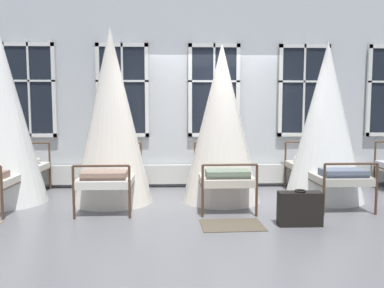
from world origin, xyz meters
name	(u,v)px	position (x,y,z in m)	size (l,w,h in m)	color
ground	(220,200)	(0.00, 0.00, 0.00)	(21.88, 21.88, 0.00)	slate
back_wall_with_windows	(213,93)	(0.00, 1.18, 1.79)	(11.91, 0.10, 3.57)	silver
window_bank	(214,132)	(0.00, 1.06, 1.06)	(7.82, 0.10, 2.63)	black
cot_first	(3,121)	(-3.45, -0.02, 1.30)	(1.28, 2.01, 2.69)	#4C3323
cot_second	(111,119)	(-1.74, -0.05, 1.34)	(1.28, 2.01, 2.78)	#4C3323
cot_third	(222,125)	(0.02, -0.02, 1.23)	(1.28, 2.01, 2.55)	#4C3323
cot_fourth	(326,124)	(1.74, 0.00, 1.25)	(1.28, 2.00, 2.59)	#4C3323
rug_third	(232,225)	(0.00, -1.41, 0.01)	(0.80, 0.56, 0.01)	brown
suitcase_dark	(300,208)	(0.88, -1.44, 0.22)	(0.56, 0.22, 0.47)	black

